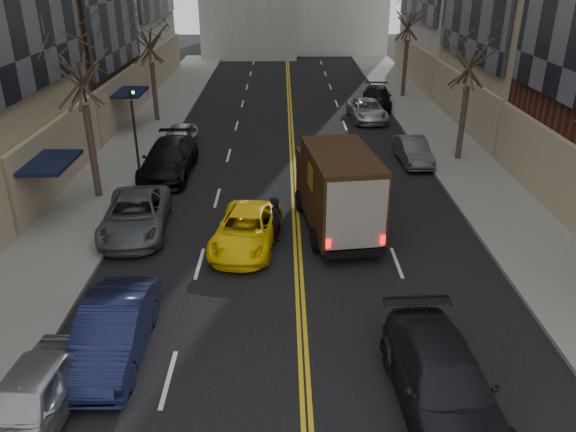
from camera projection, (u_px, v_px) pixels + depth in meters
name	position (u px, v px, depth m)	size (l,w,h in m)	color
sidewalk_left	(132.00, 149.00, 31.57)	(4.00, 66.00, 0.15)	slate
sidewalk_right	(451.00, 148.00, 31.74)	(4.00, 66.00, 0.15)	slate
tree_lf_mid	(76.00, 47.00, 22.49)	(3.20, 3.20, 8.91)	#382D23
tree_lf_far	(148.00, 26.00, 34.54)	(3.20, 3.20, 8.12)	#382D23
tree_rt_mid	(473.00, 41.00, 27.38)	(3.20, 3.20, 8.32)	#382D23
tree_rt_far	(410.00, 5.00, 40.76)	(3.20, 3.20, 9.11)	#382D23
traffic_signal	(134.00, 125.00, 25.90)	(0.29, 0.26, 4.70)	black
ups_truck	(337.00, 190.00, 21.64)	(3.11, 6.38, 3.36)	black
observer_sedan	(443.00, 383.00, 13.15)	(2.42, 5.41, 1.54)	black
taxi	(246.00, 230.00, 20.80)	(2.18, 4.73, 1.31)	yellow
pedestrian	(276.00, 221.00, 20.90)	(0.68, 0.45, 1.87)	black
parked_lf_a	(29.00, 401.00, 12.67)	(1.71, 4.24, 1.45)	#A8ACAF
parked_lf_b	(113.00, 331.00, 14.96)	(1.64, 4.70, 1.55)	#101434
parked_lf_c	(135.00, 215.00, 21.89)	(2.39, 5.18, 1.44)	#55585D
parked_lf_d	(169.00, 159.00, 27.67)	(2.31, 5.67, 1.65)	black
parked_lf_e	(179.00, 138.00, 31.20)	(1.68, 4.18, 1.43)	#AAAEB2
parked_rt_a	(413.00, 151.00, 29.38)	(1.37, 3.92, 1.29)	#44474B
parked_rt_b	(367.00, 110.00, 37.26)	(2.19, 4.76, 1.32)	#B4B7BC
parked_rt_c	(377.00, 97.00, 40.45)	(1.99, 4.89, 1.42)	black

